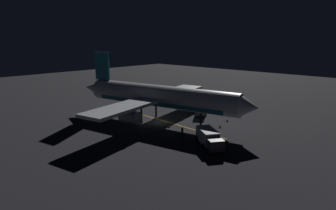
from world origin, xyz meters
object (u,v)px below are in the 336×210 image
object	(u,v)px
baggage_truck	(209,138)
ground_crew_worker	(182,132)
traffic_cone_near_right	(165,129)
traffic_cone_under_wing	(227,120)
traffic_cone_far	(169,126)
traffic_cone_near_left	(220,126)
airliner	(157,97)
catering_truck	(201,109)

from	to	relation	value
baggage_truck	ground_crew_worker	xyz separation A→B (m)	(-0.25, -5.14, -0.35)
traffic_cone_near_right	traffic_cone_under_wing	distance (m)	12.66
baggage_truck	ground_crew_worker	bearing A→B (deg)	-92.74
ground_crew_worker	traffic_cone_under_wing	world-z (taller)	ground_crew_worker
traffic_cone_under_wing	traffic_cone_far	distance (m)	11.40
traffic_cone_near_left	airliner	bearing A→B (deg)	-65.99
airliner	catering_truck	size ratio (longest dim) A/B	6.47
ground_crew_worker	traffic_cone_near_left	world-z (taller)	ground_crew_worker
ground_crew_worker	traffic_cone_under_wing	xyz separation A→B (m)	(-12.64, 0.27, -0.64)
airliner	traffic_cone_near_left	xyz separation A→B (m)	(-4.72, 10.59, -4.41)
traffic_cone_near_left	traffic_cone_under_wing	size ratio (longest dim) A/B	1.00
ground_crew_worker	traffic_cone_near_left	size ratio (longest dim) A/B	3.16
catering_truck	traffic_cone_near_left	bearing A→B (deg)	58.08
ground_crew_worker	traffic_cone_far	xyz separation A→B (m)	(-2.63, -5.17, -0.64)
catering_truck	baggage_truck	bearing A→B (deg)	40.07
traffic_cone_under_wing	traffic_cone_near_left	bearing A→B (deg)	14.29
traffic_cone_under_wing	traffic_cone_far	world-z (taller)	same
catering_truck	ground_crew_worker	bearing A→B (deg)	25.12
catering_truck	traffic_cone_near_left	distance (m)	8.91
ground_crew_worker	traffic_cone_far	world-z (taller)	ground_crew_worker
catering_truck	traffic_cone_under_wing	size ratio (longest dim) A/B	10.33
airliner	traffic_cone_under_wing	xyz separation A→B (m)	(-8.80, 9.55, -4.41)
traffic_cone_near_left	traffic_cone_far	xyz separation A→B (m)	(5.93, -6.49, 0.00)
traffic_cone_near_left	traffic_cone_under_wing	distance (m)	4.21
baggage_truck	traffic_cone_far	distance (m)	10.75
airliner	baggage_truck	xyz separation A→B (m)	(4.09, 14.41, -3.42)
traffic_cone_near_right	baggage_truck	bearing A→B (deg)	82.89
ground_crew_worker	baggage_truck	bearing A→B (deg)	87.26
airliner	traffic_cone_far	bearing A→B (deg)	73.51
catering_truck	traffic_cone_far	bearing A→B (deg)	5.58
traffic_cone_far	baggage_truck	bearing A→B (deg)	74.43
baggage_truck	traffic_cone_near_left	world-z (taller)	baggage_truck
ground_crew_worker	traffic_cone_near_right	world-z (taller)	ground_crew_worker
baggage_truck	traffic_cone_far	world-z (taller)	baggage_truck
baggage_truck	traffic_cone_near_right	xyz separation A→B (m)	(-1.22, -9.79, -0.99)
baggage_truck	traffic_cone_near_left	xyz separation A→B (m)	(-8.80, -3.82, -0.99)
airliner	baggage_truck	world-z (taller)	airliner
traffic_cone_near_left	baggage_truck	bearing A→B (deg)	23.48
traffic_cone_under_wing	traffic_cone_far	bearing A→B (deg)	-28.56
ground_crew_worker	traffic_cone_near_right	size ratio (longest dim) A/B	3.16
ground_crew_worker	airliner	bearing A→B (deg)	-112.50
airliner	traffic_cone_near_right	bearing A→B (deg)	58.19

